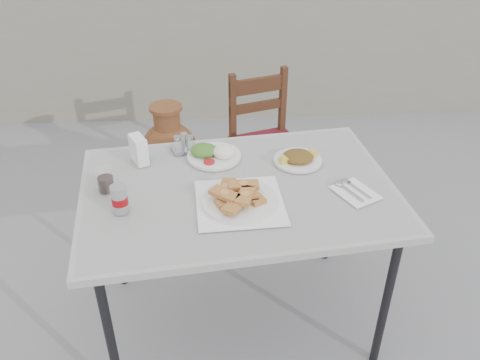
{
  "coord_description": "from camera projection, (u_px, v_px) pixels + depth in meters",
  "views": [
    {
      "loc": [
        -0.2,
        -1.8,
        2.07
      ],
      "look_at": [
        -0.09,
        0.07,
        0.83
      ],
      "focal_mm": 38.0,
      "sensor_mm": 36.0,
      "label": 1
    }
  ],
  "objects": [
    {
      "name": "condiment_caddy",
      "position": [
        184.0,
        145.0,
        2.46
      ],
      "size": [
        0.15,
        0.13,
        0.09
      ],
      "rotation": [
        0.0,
        0.0,
        0.34
      ],
      "color": "silver",
      "rests_on": "cafe_table"
    },
    {
      "name": "terracotta_urn",
      "position": [
        170.0,
        158.0,
        3.4
      ],
      "size": [
        0.41,
        0.41,
        0.71
      ],
      "color": "brown",
      "rests_on": "ground"
    },
    {
      "name": "salad_chopped_plate",
      "position": [
        298.0,
        158.0,
        2.38
      ],
      "size": [
        0.23,
        0.23,
        0.05
      ],
      "color": "white",
      "rests_on": "cafe_table"
    },
    {
      "name": "cafe_table",
      "position": [
        238.0,
        198.0,
        2.24
      ],
      "size": [
        1.46,
        1.08,
        0.83
      ],
      "rotation": [
        0.0,
        0.0,
        0.12
      ],
      "color": "black",
      "rests_on": "ground"
    },
    {
      "name": "salad_rice_plate",
      "position": [
        213.0,
        153.0,
        2.41
      ],
      "size": [
        0.26,
        0.26,
        0.06
      ],
      "color": "white",
      "rests_on": "cafe_table"
    },
    {
      "name": "back_wall",
      "position": [
        234.0,
        49.0,
        4.41
      ],
      "size": [
        6.0,
        0.25,
        1.2
      ],
      "primitive_type": "cube",
      "color": "gray",
      "rests_on": "ground"
    },
    {
      "name": "ground",
      "position": [
        258.0,
        320.0,
        2.65
      ],
      "size": [
        80.0,
        80.0,
        0.0
      ],
      "primitive_type": "plane",
      "color": "gray",
      "rests_on": "ground"
    },
    {
      "name": "soda_can",
      "position": [
        120.0,
        199.0,
        2.03
      ],
      "size": [
        0.07,
        0.07,
        0.12
      ],
      "color": "#BCBCC1",
      "rests_on": "cafe_table"
    },
    {
      "name": "pide_plate",
      "position": [
        240.0,
        196.0,
        2.1
      ],
      "size": [
        0.38,
        0.38,
        0.07
      ],
      "rotation": [
        0.0,
        0.0,
        0.06
      ],
      "color": "white",
      "rests_on": "cafe_table"
    },
    {
      "name": "cutlery_napkin",
      "position": [
        353.0,
        191.0,
        2.18
      ],
      "size": [
        0.22,
        0.23,
        0.01
      ],
      "rotation": [
        0.0,
        0.0,
        0.48
      ],
      "color": "white",
      "rests_on": "cafe_table"
    },
    {
      "name": "cola_glass",
      "position": [
        106.0,
        181.0,
        2.17
      ],
      "size": [
        0.07,
        0.07,
        0.11
      ],
      "color": "white",
      "rests_on": "cafe_table"
    },
    {
      "name": "chair",
      "position": [
        266.0,
        143.0,
        3.26
      ],
      "size": [
        0.51,
        0.51,
        0.92
      ],
      "rotation": [
        0.0,
        0.0,
        0.31
      ],
      "color": "#381D0F",
      "rests_on": "ground"
    },
    {
      "name": "napkin_holder",
      "position": [
        139.0,
        150.0,
        2.35
      ],
      "size": [
        0.1,
        0.12,
        0.13
      ],
      "rotation": [
        0.0,
        0.0,
        0.48
      ],
      "color": "white",
      "rests_on": "cafe_table"
    }
  ]
}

